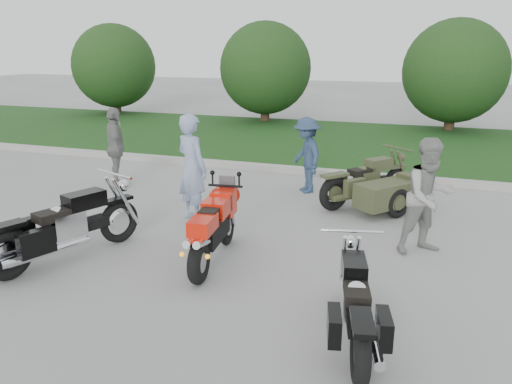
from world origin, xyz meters
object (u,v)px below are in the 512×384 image
(sportbike_red, at_px, (213,227))
(person_denim, at_px, (306,155))
(cruiser_right, at_px, (356,308))
(person_back, at_px, (116,148))
(person_grey, at_px, (429,197))
(person_stripe, at_px, (192,168))
(cruiser_left, at_px, (60,230))
(cruiser_sidecar, at_px, (378,189))

(sportbike_red, height_order, person_denim, person_denim)
(cruiser_right, height_order, person_back, person_back)
(cruiser_right, distance_m, person_grey, 2.94)
(person_stripe, bearing_deg, sportbike_red, 152.92)
(sportbike_red, relative_size, person_back, 1.12)
(person_grey, bearing_deg, cruiser_left, 166.57)
(person_grey, bearing_deg, person_back, 129.67)
(person_grey, distance_m, person_back, 6.80)
(cruiser_left, xyz_separation_m, person_stripe, (1.00, 2.30, 0.48))
(person_stripe, relative_size, person_back, 1.09)
(person_grey, bearing_deg, cruiser_sidecar, 80.06)
(cruiser_right, xyz_separation_m, cruiser_sidecar, (-0.27, 4.66, 0.00))
(sportbike_red, distance_m, person_grey, 3.26)
(cruiser_left, distance_m, person_grey, 5.46)
(cruiser_right, bearing_deg, person_denim, 95.95)
(person_denim, bearing_deg, cruiser_left, -64.10)
(cruiser_right, xyz_separation_m, person_grey, (0.65, 2.83, 0.47))
(cruiser_left, bearing_deg, person_stripe, 87.60)
(person_stripe, height_order, person_denim, person_stripe)
(cruiser_right, bearing_deg, cruiser_left, 158.00)
(cruiser_left, height_order, cruiser_right, cruiser_left)
(sportbike_red, bearing_deg, person_denim, 77.77)
(person_stripe, bearing_deg, cruiser_left, 94.87)
(person_denim, xyz_separation_m, person_back, (-4.08, -1.00, 0.08))
(sportbike_red, xyz_separation_m, person_denim, (0.38, 4.07, 0.26))
(cruiser_left, distance_m, person_back, 4.10)
(person_denim, bearing_deg, person_grey, 7.47)
(sportbike_red, distance_m, person_stripe, 2.01)
(cruiser_left, bearing_deg, cruiser_sidecar, 65.30)
(cruiser_right, distance_m, person_denim, 5.77)
(cruiser_right, height_order, person_stripe, person_stripe)
(sportbike_red, relative_size, person_grey, 1.12)
(sportbike_red, distance_m, cruiser_right, 2.64)
(cruiser_right, xyz_separation_m, person_stripe, (-3.36, 2.99, 0.55))
(person_back, bearing_deg, cruiser_left, 164.51)
(sportbike_red, xyz_separation_m, cruiser_left, (-2.11, -0.68, -0.06))
(person_stripe, bearing_deg, cruiser_sidecar, -123.12)
(cruiser_right, relative_size, cruiser_sidecar, 0.98)
(sportbike_red, bearing_deg, person_grey, 19.83)
(person_denim, bearing_deg, person_stripe, -67.69)
(person_stripe, bearing_deg, person_denim, -92.84)
(sportbike_red, relative_size, cruiser_left, 0.83)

